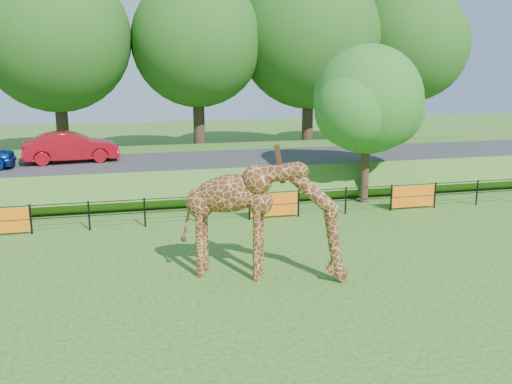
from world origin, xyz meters
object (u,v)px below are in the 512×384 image
car_red (71,147)px  tree_east (370,104)px  giraffe (264,220)px  visitor (254,191)px

car_red → tree_east: bearing=-118.5°
giraffe → car_red: 14.02m
giraffe → visitor: size_ratio=3.49×
visitor → tree_east: tree_east is taller
visitor → tree_east: bearing=154.6°
giraffe → tree_east: (6.52, 7.56, 2.57)m
tree_east → car_red: bearing=158.1°
visitor → tree_east: (4.95, -0.33, 3.60)m
giraffe → tree_east: bearing=72.3°
tree_east → visitor: bearing=176.2°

